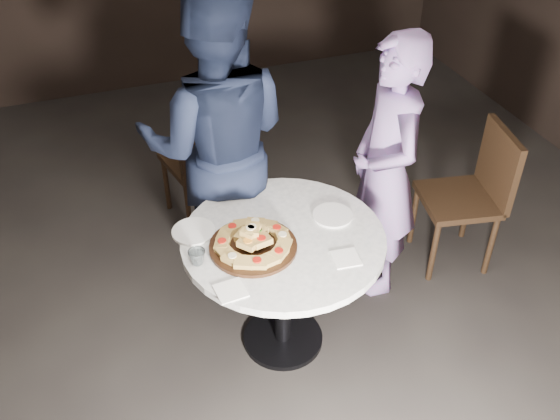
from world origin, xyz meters
name	(u,v)px	position (x,y,z in m)	size (l,w,h in m)	color
floor	(263,344)	(0.00, 0.00, 0.00)	(7.00, 7.00, 0.00)	black
table	(283,258)	(0.12, -0.01, 0.63)	(1.08, 1.08, 0.77)	black
serving_board	(253,247)	(-0.05, -0.04, 0.78)	(0.43, 0.43, 0.02)	black
focaccia_pile	(253,240)	(-0.05, -0.04, 0.82)	(0.39, 0.38, 0.10)	#A78340
plate_left	(194,231)	(-0.29, 0.17, 0.78)	(0.22, 0.22, 0.01)	white
plate_right	(333,215)	(0.42, 0.06, 0.78)	(0.21, 0.21, 0.01)	white
water_glass	(197,257)	(-0.33, -0.06, 0.81)	(0.08, 0.08, 0.08)	silver
napkin_near	(231,291)	(-0.24, -0.29, 0.77)	(0.13, 0.13, 0.01)	white
napkin_far	(346,258)	(0.34, -0.27, 0.77)	(0.13, 0.13, 0.01)	white
chair_far	(203,158)	(0.00, 1.22, 0.52)	(0.50, 0.52, 0.90)	black
chair_right	(475,189)	(1.48, 0.28, 0.54)	(0.53, 0.51, 0.93)	black
diner_navy	(217,144)	(-0.02, 0.69, 0.93)	(0.91, 0.71, 1.87)	black
diner_teal	(385,171)	(0.84, 0.30, 0.81)	(0.59, 0.39, 1.61)	#866DAC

